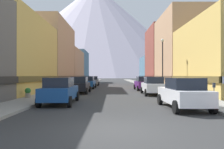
% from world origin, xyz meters
% --- Properties ---
extents(ground_plane, '(400.00, 400.00, 0.00)m').
position_xyz_m(ground_plane, '(0.00, 0.00, 0.00)').
color(ground_plane, '#323232').
extents(sidewalk_left, '(2.50, 100.00, 0.15)m').
position_xyz_m(sidewalk_left, '(-6.25, 35.00, 0.07)').
color(sidewalk_left, gray).
rests_on(sidewalk_left, ground).
extents(sidewalk_right, '(2.50, 100.00, 0.15)m').
position_xyz_m(sidewalk_right, '(6.25, 35.00, 0.07)').
color(sidewalk_right, gray).
rests_on(sidewalk_right, ground).
extents(storefront_left_1, '(6.58, 11.49, 7.91)m').
position_xyz_m(storefront_left_1, '(-10.64, 14.21, 3.81)').
color(storefront_left_1, '#D8B259').
rests_on(storefront_left_1, ground).
extents(storefront_left_2, '(8.87, 12.44, 10.49)m').
position_xyz_m(storefront_left_2, '(-11.79, 26.42, 5.07)').
color(storefront_left_2, tan).
rests_on(storefront_left_2, ground).
extents(storefront_left_3, '(6.56, 13.00, 7.68)m').
position_xyz_m(storefront_left_3, '(-10.63, 39.45, 3.70)').
color(storefront_left_3, tan).
rests_on(storefront_left_3, ground).
extents(storefront_left_4, '(8.94, 11.07, 8.82)m').
position_xyz_m(storefront_left_4, '(-11.82, 51.52, 4.25)').
color(storefront_left_4, slate).
rests_on(storefront_left_4, ground).
extents(storefront_right_2, '(10.26, 11.24, 11.45)m').
position_xyz_m(storefront_right_2, '(12.48, 25.02, 5.55)').
color(storefront_right_2, tan).
rests_on(storefront_right_2, ground).
extents(storefront_right_3, '(7.49, 10.40, 11.98)m').
position_xyz_m(storefront_right_3, '(11.10, 36.37, 5.81)').
color(storefront_right_3, brown).
rests_on(storefront_right_3, ground).
extents(storefront_right_4, '(6.76, 9.81, 6.76)m').
position_xyz_m(storefront_right_4, '(10.73, 46.60, 3.25)').
color(storefront_right_4, slate).
rests_on(storefront_right_4, ground).
extents(car_left_0, '(2.17, 4.45, 1.78)m').
position_xyz_m(car_left_0, '(-3.80, 6.80, 0.90)').
color(car_left_0, '#19478C').
rests_on(car_left_0, ground).
extents(car_left_1, '(2.09, 4.42, 1.78)m').
position_xyz_m(car_left_1, '(-3.80, 15.20, 0.90)').
color(car_left_1, black).
rests_on(car_left_1, ground).
extents(car_left_2, '(2.08, 4.41, 1.78)m').
position_xyz_m(car_left_2, '(-3.80, 23.22, 0.90)').
color(car_left_2, '#19478C').
rests_on(car_left_2, ground).
extents(car_left_3, '(2.16, 4.44, 1.78)m').
position_xyz_m(car_left_3, '(-3.80, 31.82, 0.90)').
color(car_left_3, slate).
rests_on(car_left_3, ground).
extents(car_right_0, '(2.10, 4.42, 1.78)m').
position_xyz_m(car_right_0, '(3.80, 4.71, 0.90)').
color(car_right_0, silver).
rests_on(car_right_0, ground).
extents(car_right_1, '(2.16, 4.45, 1.78)m').
position_xyz_m(car_right_1, '(3.80, 13.33, 0.90)').
color(car_right_1, silver).
rests_on(car_right_1, ground).
extents(car_right_2, '(2.12, 4.43, 1.78)m').
position_xyz_m(car_right_2, '(3.80, 19.73, 0.90)').
color(car_right_2, '#591E72').
rests_on(car_right_2, ground).
extents(parking_meter_near, '(0.14, 0.10, 1.33)m').
position_xyz_m(parking_meter_near, '(5.75, 5.06, 1.01)').
color(parking_meter_near, '#595960').
rests_on(parking_meter_near, sidewalk_right).
extents(trash_bin_right, '(0.59, 0.59, 0.98)m').
position_xyz_m(trash_bin_right, '(6.35, 11.66, 0.64)').
color(trash_bin_right, '#4C5156').
rests_on(trash_bin_right, sidewalk_right).
extents(potted_plant_0, '(0.49, 0.49, 0.86)m').
position_xyz_m(potted_plant_0, '(7.00, 18.95, 0.57)').
color(potted_plant_0, gray).
rests_on(potted_plant_0, sidewalk_right).
extents(potted_plant_1, '(0.46, 0.46, 0.77)m').
position_xyz_m(potted_plant_1, '(-7.00, 9.31, 0.55)').
color(potted_plant_1, gray).
rests_on(potted_plant_1, sidewalk_left).
extents(potted_plant_2, '(0.52, 0.52, 0.84)m').
position_xyz_m(potted_plant_2, '(7.00, 16.96, 0.58)').
color(potted_plant_2, gray).
rests_on(potted_plant_2, sidewalk_right).
extents(pedestrian_0, '(0.36, 0.36, 1.54)m').
position_xyz_m(pedestrian_0, '(6.25, 9.73, 0.86)').
color(pedestrian_0, navy).
rests_on(pedestrian_0, sidewalk_right).
extents(streetlamp_right, '(0.36, 0.36, 5.86)m').
position_xyz_m(streetlamp_right, '(5.35, 15.78, 3.99)').
color(streetlamp_right, black).
rests_on(streetlamp_right, sidewalk_right).
extents(mountain_backdrop, '(257.18, 257.18, 120.04)m').
position_xyz_m(mountain_backdrop, '(-22.50, 260.00, 60.02)').
color(mountain_backdrop, silver).
rests_on(mountain_backdrop, ground).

